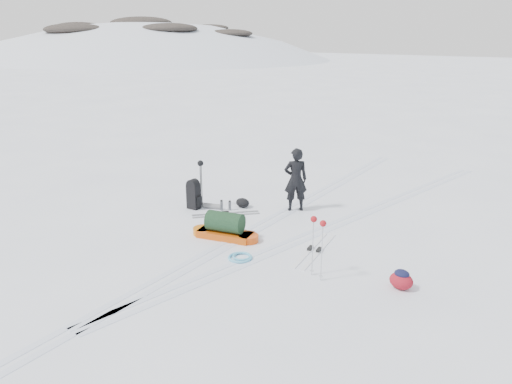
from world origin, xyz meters
TOP-DOWN VIEW (x-y plane):
  - ground at (0.00, 0.00)m, footprint 200.00×200.00m
  - ski_tracks at (0.61, 0.88)m, footprint 3.38×17.97m
  - skier at (-0.02, 1.99)m, footprint 0.72×0.72m
  - pulk_sled at (-0.23, -0.57)m, footprint 1.68×0.89m
  - expedition_rucksack at (-2.18, 0.45)m, footprint 0.82×0.58m
  - ski_poles_black at (-2.14, 0.63)m, footprint 0.16×0.18m
  - ski_poles_silver at (2.45, -0.97)m, footprint 0.38×0.21m
  - touring_skis_grey at (-1.23, 0.59)m, footprint 1.33×1.49m
  - touring_skis_white at (1.77, 0.08)m, footprint 0.71×2.04m
  - rope_coil at (0.76, -1.21)m, footprint 0.64×0.64m
  - small_daypack at (3.91, -0.38)m, footprint 0.46×0.35m
  - thermos_pair at (-1.46, 0.84)m, footprint 0.24×0.22m
  - stuff_sack at (-1.27, 1.31)m, footprint 0.41×0.32m

SIDE VIEW (x-z plane):
  - ground at x=0.00m, z-range 0.00..0.00m
  - ski_tracks at x=0.61m, z-range 0.00..0.01m
  - touring_skis_grey at x=-1.23m, z-range -0.02..0.05m
  - touring_skis_white at x=1.77m, z-range -0.02..0.05m
  - rope_coil at x=0.76m, z-range 0.00..0.06m
  - stuff_sack at x=-1.27m, z-range 0.00..0.25m
  - thermos_pair at x=-1.46m, z-range -0.01..0.28m
  - small_daypack at x=3.91m, z-range -0.01..0.37m
  - pulk_sled at x=-0.23m, z-range -0.07..0.55m
  - expedition_rucksack at x=-2.18m, z-range -0.03..0.79m
  - skier at x=-0.02m, z-range 0.00..1.69m
  - ski_poles_silver at x=2.45m, z-range 0.41..1.64m
  - ski_poles_black at x=-2.14m, z-range 0.41..1.72m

